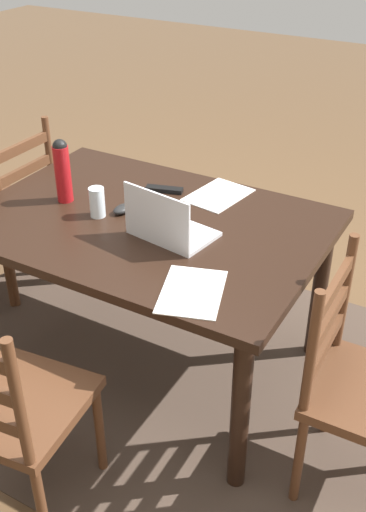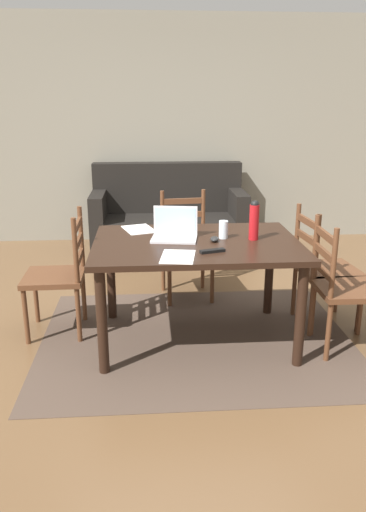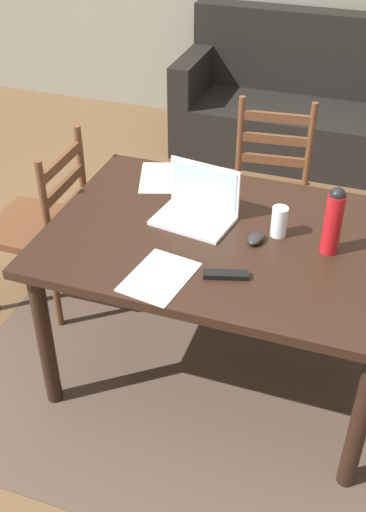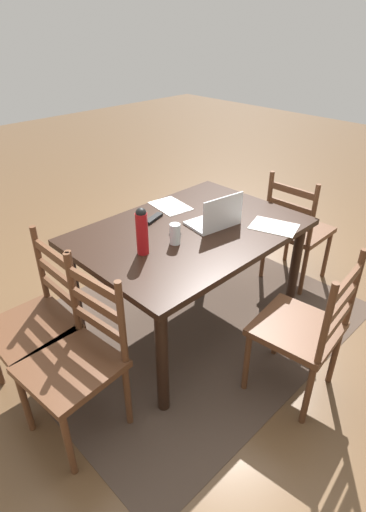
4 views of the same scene
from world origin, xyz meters
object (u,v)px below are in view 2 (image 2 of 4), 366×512
object	(u,v)px
chair_left_far	(59,275)
drinking_glass	(223,230)
chair_right_far	(323,269)
computer_mouse	(214,239)
chair_far_head	(186,247)
couch	(168,219)
chair_right_near	(343,288)
tv_remote	(212,251)
laptop	(175,231)
water_bottle	(254,219)
dining_table	(196,254)

from	to	relation	value
chair_left_far	drinking_glass	xyz separation A→B (m)	(1.22, -0.14, 0.37)
chair_right_far	computer_mouse	xyz separation A→B (m)	(-0.89, -0.21, 0.32)
chair_far_head	couch	world-z (taller)	couch
drinking_glass	chair_right_near	bearing A→B (deg)	-18.50
chair_far_head	couch	xyz separation A→B (m)	(-0.09, 1.56, -0.11)
chair_right_near	tv_remote	bearing A→B (deg)	-176.00
drinking_glass	laptop	bearing A→B (deg)	176.40
chair_right_far	chair_right_near	distance (m)	0.41
laptop	drinking_glass	xyz separation A→B (m)	(0.35, -0.02, 0.01)
laptop	tv_remote	distance (m)	0.43
laptop	water_bottle	xyz separation A→B (m)	(0.56, -0.07, 0.09)
drinking_glass	computer_mouse	bearing A→B (deg)	-133.80
chair_right_far	laptop	distance (m)	1.23
chair_right_near	couch	bearing A→B (deg)	112.87
chair_right_near	computer_mouse	size ratio (longest dim) A/B	9.50
dining_table	laptop	world-z (taller)	laptop
laptop	water_bottle	distance (m)	0.58
chair_left_far	laptop	world-z (taller)	laptop
computer_mouse	tv_remote	xyz separation A→B (m)	(-0.05, -0.26, -0.01)
chair_left_far	chair_right_near	distance (m)	2.08
dining_table	drinking_glass	world-z (taller)	drinking_glass
chair_left_far	laptop	xyz separation A→B (m)	(0.87, -0.12, 0.36)
laptop	chair_right_far	bearing A→B (deg)	5.42
computer_mouse	dining_table	bearing A→B (deg)	-174.84
chair_far_head	laptop	bearing A→B (deg)	-100.43
laptop	water_bottle	bearing A→B (deg)	-7.08
chair_left_far	chair_right_near	xyz separation A→B (m)	(2.04, -0.41, 0.00)
couch	dining_table	bearing A→B (deg)	-87.77
chair_far_head	tv_remote	size ratio (longest dim) A/B	5.59
computer_mouse	tv_remote	distance (m)	0.27
chair_left_far	computer_mouse	xyz separation A→B (m)	(1.15, -0.22, 0.32)
chair_right_near	laptop	xyz separation A→B (m)	(-1.17, 0.30, 0.36)
drinking_glass	chair_left_far	bearing A→B (deg)	173.57
chair_right_far	water_bottle	bearing A→B (deg)	-163.39
chair_far_head	chair_right_near	xyz separation A→B (m)	(1.03, -1.09, 0.00)
chair_right_far	couch	distance (m)	2.51
chair_right_near	drinking_glass	size ratio (longest dim) A/B	7.36
chair_right_far	chair_right_near	size ratio (longest dim) A/B	1.00
dining_table	tv_remote	distance (m)	0.30
chair_right_near	laptop	world-z (taller)	laptop
chair_far_head	tv_remote	bearing A→B (deg)	-85.91
dining_table	water_bottle	distance (m)	0.48
chair_left_far	tv_remote	xyz separation A→B (m)	(1.10, -0.48, 0.32)
chair_left_far	drinking_glass	distance (m)	1.29
chair_right_far	couch	world-z (taller)	couch
couch	computer_mouse	bearing A→B (deg)	-84.82
chair_far_head	tv_remote	xyz separation A→B (m)	(0.08, -1.16, 0.32)
chair_left_far	couch	bearing A→B (deg)	67.49
dining_table	chair_far_head	distance (m)	0.91
chair_far_head	water_bottle	bearing A→B (deg)	-64.20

